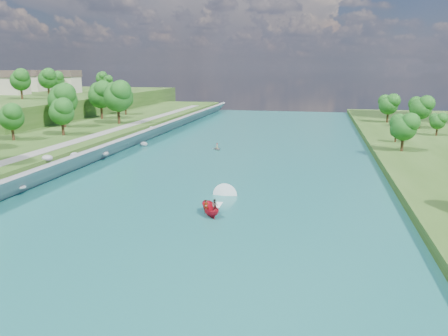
# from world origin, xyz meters

# --- Properties ---
(ground) EXTENTS (260.00, 260.00, 0.00)m
(ground) POSITION_xyz_m (0.00, 0.00, 0.00)
(ground) COLOR #2D5119
(ground) RESTS_ON ground
(river_water) EXTENTS (55.00, 240.00, 0.10)m
(river_water) POSITION_xyz_m (0.00, 20.00, 0.05)
(river_water) COLOR #1B6567
(river_water) RESTS_ON ground
(ridge_west) EXTENTS (60.00, 120.00, 9.00)m
(ridge_west) POSITION_xyz_m (-82.50, 95.00, 4.50)
(ridge_west) COLOR #2D5119
(ridge_west) RESTS_ON ground
(riprap_bank) EXTENTS (4.92, 236.00, 4.42)m
(riprap_bank) POSITION_xyz_m (-25.86, 18.89, 1.81)
(riprap_bank) COLOR slate
(riprap_bank) RESTS_ON ground
(riverside_path) EXTENTS (3.00, 200.00, 0.10)m
(riverside_path) POSITION_xyz_m (-32.50, 20.00, 3.55)
(riverside_path) COLOR gray
(riverside_path) RESTS_ON berm_west
(ridge_houses) EXTENTS (29.50, 29.50, 8.40)m
(ridge_houses) POSITION_xyz_m (-88.67, 100.00, 13.31)
(ridge_houses) COLOR beige
(ridge_houses) RESTS_ON ridge_west
(trees_ridge) EXTENTS (14.46, 66.32, 10.70)m
(trees_ridge) POSITION_xyz_m (-74.49, 93.76, 13.84)
(trees_ridge) COLOR #165015
(trees_ridge) RESTS_ON ridge_west
(motorboat) EXTENTS (3.60, 19.03, 2.08)m
(motorboat) POSITION_xyz_m (3.18, 2.69, 0.81)
(motorboat) COLOR red
(motorboat) RESTS_ON river_water
(raft) EXTENTS (2.98, 3.32, 1.55)m
(raft) POSITION_xyz_m (-6.25, 45.55, 0.44)
(raft) COLOR gray
(raft) RESTS_ON river_water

